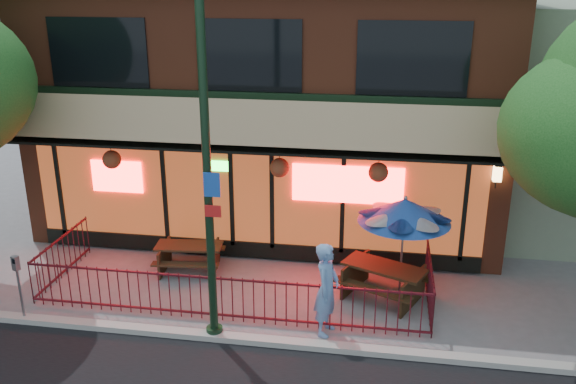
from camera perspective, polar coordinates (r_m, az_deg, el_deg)
name	(u,v)px	position (r m, az deg, el deg)	size (l,w,h in m)	color
ground	(220,325)	(12.71, -6.37, -12.27)	(80.00, 80.00, 0.00)	gray
curb	(213,336)	(12.27, -7.01, -13.24)	(80.00, 0.25, 0.12)	#999993
restaurant_building	(280,70)	(17.94, -0.79, 11.34)	(12.96, 9.49, 8.05)	brown
patio_fence	(225,286)	(12.81, -5.88, -8.72)	(8.44, 2.62, 1.00)	#4E101A
street_light	(208,185)	(11.01, -7.51, 0.70)	(0.43, 0.32, 7.00)	black
picnic_table_left	(189,254)	(14.77, -9.22, -5.71)	(1.67, 1.35, 0.67)	#3E2816
picnic_table_right	(384,277)	(13.55, 8.94, -7.83)	(2.18, 1.97, 0.76)	#342412
patio_umbrella	(405,210)	(13.27, 10.85, -1.71)	(2.00, 2.00, 2.28)	gray
pedestrian	(327,289)	(11.97, 3.65, -9.06)	(0.70, 0.46, 1.91)	#6490C8
parking_meter_near	(18,278)	(13.42, -23.94, -7.34)	(0.16, 0.14, 1.46)	gray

